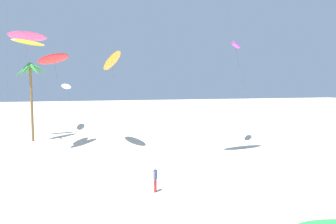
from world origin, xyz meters
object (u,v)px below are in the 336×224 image
(flying_kite_2, at_px, (29,42))
(flying_kite_4, at_px, (236,45))
(flying_kite_5, at_px, (28,36))
(flying_kite_7, at_px, (67,87))
(palm_tree_4, at_px, (31,76))
(flying_kite_6, at_px, (54,59))
(flying_kite_0, at_px, (112,61))
(person_near_left, at_px, (155,178))

(flying_kite_2, relative_size, flying_kite_4, 1.05)
(flying_kite_5, distance_m, flying_kite_7, 11.24)
(palm_tree_4, bearing_deg, flying_kite_5, 101.82)
(flying_kite_6, bearing_deg, flying_kite_5, 114.51)
(flying_kite_0, xyz_separation_m, flying_kite_2, (-9.51, 6.14, 2.58))
(palm_tree_4, xyz_separation_m, flying_kite_4, (23.87, -8.39, 3.60))
(flying_kite_2, bearing_deg, flying_kite_7, 69.11)
(palm_tree_4, height_order, flying_kite_5, flying_kite_5)
(flying_kite_6, xyz_separation_m, flying_kite_7, (0.73, 16.11, -3.08))
(palm_tree_4, relative_size, flying_kite_0, 0.90)
(flying_kite_6, relative_size, person_near_left, 6.64)
(flying_kite_5, bearing_deg, flying_kite_4, -25.22)
(flying_kite_7, relative_size, person_near_left, 5.26)
(flying_kite_7, bearing_deg, flying_kite_5, -119.65)
(flying_kite_0, bearing_deg, flying_kite_5, 138.46)
(person_near_left, bearing_deg, flying_kite_4, 44.57)
(flying_kite_5, bearing_deg, palm_tree_4, -78.18)
(palm_tree_4, distance_m, person_near_left, 25.28)
(flying_kite_0, distance_m, person_near_left, 18.61)
(person_near_left, bearing_deg, flying_kite_0, 92.71)
(flying_kite_7, bearing_deg, palm_tree_4, -109.10)
(flying_kite_4, bearing_deg, person_near_left, -135.43)
(flying_kite_4, distance_m, flying_kite_6, 21.13)
(palm_tree_4, xyz_separation_m, flying_kite_0, (9.30, -5.66, 1.53))
(flying_kite_6, bearing_deg, person_near_left, -67.59)
(palm_tree_4, relative_size, flying_kite_6, 0.89)
(flying_kite_5, distance_m, person_near_left, 30.13)
(flying_kite_4, xyz_separation_m, flying_kite_7, (-20.05, 19.43, -4.96))
(flying_kite_5, bearing_deg, flying_kite_0, -41.54)
(palm_tree_4, distance_m, flying_kite_5, 6.20)
(palm_tree_4, xyz_separation_m, flying_kite_7, (3.82, 11.03, -1.36))
(flying_kite_4, height_order, flying_kite_6, flying_kite_4)
(flying_kite_5, xyz_separation_m, flying_kite_6, (3.76, -8.24, -3.57))
(flying_kite_2, relative_size, flying_kite_7, 1.46)
(flying_kite_7, bearing_deg, flying_kite_2, -110.89)
(flying_kite_4, xyz_separation_m, flying_kite_5, (-24.54, 11.56, 1.69))
(flying_kite_0, distance_m, flying_kite_6, 6.23)
(palm_tree_4, relative_size, flying_kite_7, 1.12)
(palm_tree_4, relative_size, flying_kite_4, 0.81)
(palm_tree_4, height_order, flying_kite_7, palm_tree_4)
(flying_kite_4, distance_m, person_near_left, 22.27)
(flying_kite_4, bearing_deg, flying_kite_6, 170.92)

